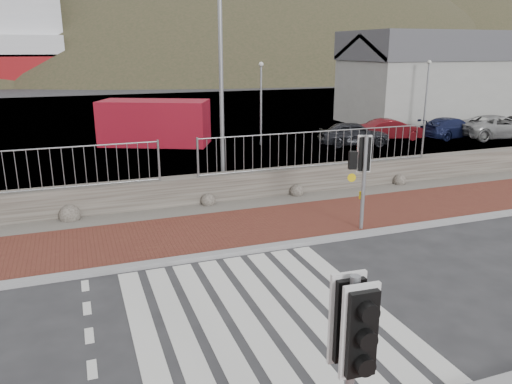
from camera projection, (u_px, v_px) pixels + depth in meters
name	position (u px, v px, depth m)	size (l,w,h in m)	color
ground	(262.00, 319.00, 9.15)	(220.00, 220.00, 0.00)	#28282B
sidewalk_far	(201.00, 234.00, 13.19)	(40.00, 3.00, 0.08)	brown
kerb_far	(217.00, 255.00, 11.84)	(40.00, 0.25, 0.12)	gray
zebra_crossing	(262.00, 318.00, 9.14)	(4.62, 5.60, 0.01)	silver
gravel_strip	(185.00, 212.00, 15.00)	(40.00, 1.50, 0.06)	#59544C
stone_wall	(179.00, 192.00, 15.60)	(40.00, 0.60, 0.90)	#48433B
railing	(178.00, 149.00, 15.08)	(18.07, 0.07, 1.22)	gray
quay	(118.00, 120.00, 34.29)	(120.00, 40.00, 0.50)	#4C4C4F
water	(93.00, 85.00, 65.84)	(220.00, 50.00, 0.05)	#3F4C54
harbor_building	(438.00, 77.00, 32.90)	(12.20, 6.20, 5.80)	#9E9E99
hills_backdrop	(133.00, 196.00, 97.04)	(254.00, 90.00, 100.00)	#2D311D
traffic_signal_near	(352.00, 343.00, 5.00)	(0.39, 0.25, 2.67)	gray
traffic_signal_far	(364.00, 163.00, 12.99)	(0.65, 0.36, 2.63)	gray
streetlight	(224.00, 60.00, 15.85)	(1.61, 0.69, 7.85)	gray
shipping_container	(155.00, 123.00, 25.33)	(5.36, 2.24, 2.24)	maroon
car_a	(354.00, 134.00, 25.17)	(1.42, 3.54, 1.21)	black
car_b	(392.00, 129.00, 26.81)	(1.17, 3.35, 1.10)	#500B10
car_c	(451.00, 128.00, 27.34)	(1.57, 3.86, 1.12)	#13193C
car_d	(499.00, 127.00, 27.25)	(2.07, 4.49, 1.25)	gray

